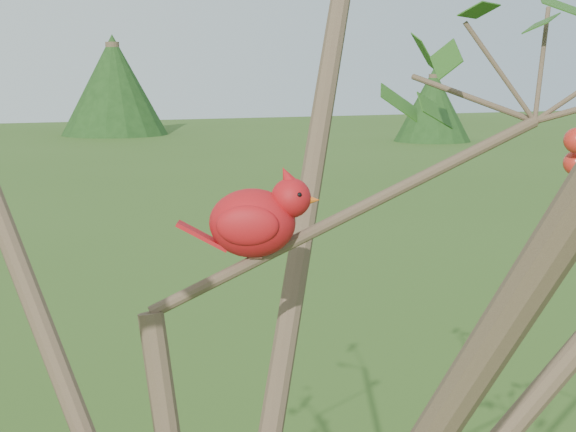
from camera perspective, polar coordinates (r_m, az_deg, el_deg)
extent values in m
sphere|color=red|center=(1.45, 18.15, 4.67)|extent=(0.04, 0.04, 0.04)
sphere|color=red|center=(1.48, 18.10, 3.28)|extent=(0.04, 0.04, 0.04)
ellipsoid|color=red|center=(1.23, -2.32, -0.46)|extent=(0.15, 0.13, 0.10)
sphere|color=red|center=(1.23, 0.20, 1.18)|extent=(0.07, 0.07, 0.06)
cone|color=red|center=(1.22, -0.02, 2.48)|extent=(0.05, 0.04, 0.04)
cone|color=#D85914|center=(1.23, 1.50, 1.04)|extent=(0.03, 0.03, 0.02)
ellipsoid|color=black|center=(1.23, 1.07, 1.00)|extent=(0.03, 0.03, 0.03)
cube|color=red|center=(1.24, -5.55, -1.30)|extent=(0.08, 0.06, 0.04)
ellipsoid|color=red|center=(1.27, -2.46, -0.04)|extent=(0.09, 0.06, 0.06)
ellipsoid|color=red|center=(1.20, -2.63, -0.63)|extent=(0.09, 0.06, 0.06)
cylinder|color=#473526|center=(32.81, -11.21, 8.08)|extent=(0.50, 0.50, 3.32)
cone|color=#183613|center=(32.81, -11.22, 8.32)|extent=(3.88, 3.88, 3.60)
cylinder|color=#473526|center=(29.56, 9.34, 6.92)|extent=(0.33, 0.33, 2.19)
cone|color=#183613|center=(29.56, 9.35, 7.09)|extent=(2.56, 2.56, 2.38)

